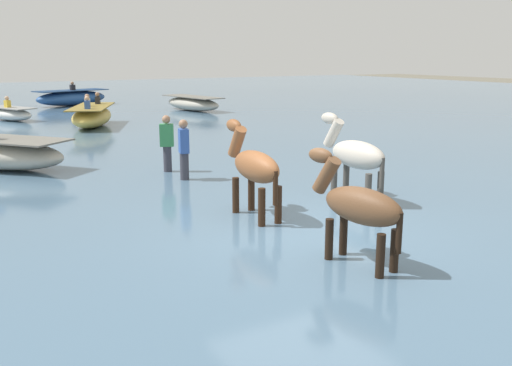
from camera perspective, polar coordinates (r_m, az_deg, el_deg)
ground_plane at (r=9.15m, az=4.90°, el=-6.47°), size 120.00×120.00×0.00m
water_surface at (r=17.99m, az=-13.65°, el=3.33°), size 90.00×90.00×0.26m
horse_lead_bay at (r=7.55m, az=10.42°, el=-2.54°), size 0.64×1.64×1.77m
horse_trailing_chestnut at (r=9.61m, az=-0.19°, el=1.50°), size 0.47×1.74×1.90m
horse_flank_pinto at (r=10.86m, az=10.09°, el=2.68°), size 0.55×1.76×1.91m
boat_near_port at (r=26.34m, az=-23.79°, el=6.50°), size 1.99×2.82×1.05m
boat_far_inshore at (r=28.65m, az=-6.49°, el=8.08°), size 2.01×4.16×0.72m
boat_far_offshore at (r=32.95m, az=-18.34°, el=8.27°), size 4.34×2.59×1.33m
boat_mid_outer at (r=15.23m, az=-24.74°, el=2.77°), size 3.42×3.76×1.25m
boat_distant_west at (r=23.01m, az=-16.44°, el=6.57°), size 2.83×4.13×1.28m
person_wading_close at (r=12.68m, az=-7.37°, el=3.04°), size 0.27×0.36×1.63m
person_onlooker_left at (r=13.64m, az=-9.08°, el=3.68°), size 0.38×0.32×1.63m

